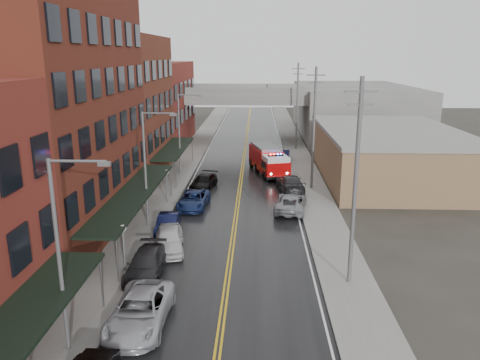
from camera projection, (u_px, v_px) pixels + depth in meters
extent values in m
cube|color=black|center=(238.00, 204.00, 42.34)|extent=(11.00, 160.00, 0.02)
cube|color=slate|center=(158.00, 202.00, 42.58)|extent=(3.00, 160.00, 0.15)
cube|color=slate|center=(319.00, 204.00, 42.06)|extent=(3.00, 160.00, 0.15)
cube|color=gray|center=(176.00, 202.00, 42.52)|extent=(0.30, 160.00, 0.15)
cube|color=gray|center=(300.00, 204.00, 42.12)|extent=(0.30, 160.00, 0.15)
cube|color=#501B15|center=(50.00, 113.00, 33.71)|extent=(9.00, 20.00, 18.00)
cube|color=maroon|center=(120.00, 107.00, 50.99)|extent=(9.00, 15.00, 15.00)
cube|color=maroon|center=(155.00, 104.00, 68.27)|extent=(9.00, 20.00, 12.00)
cube|color=#91714E|center=(388.00, 155.00, 50.77)|extent=(14.00, 22.00, 5.00)
cube|color=slate|center=(353.00, 110.00, 79.25)|extent=(18.00, 30.00, 8.00)
cylinder|color=slate|center=(102.00, 284.00, 24.42)|extent=(0.10, 0.10, 3.00)
cube|color=black|center=(134.00, 193.00, 35.07)|extent=(2.60, 18.00, 0.18)
cylinder|color=slate|center=(117.00, 261.00, 27.12)|extent=(0.10, 0.10, 3.00)
cylinder|color=slate|center=(171.00, 182.00, 43.72)|extent=(0.10, 0.10, 3.00)
cube|color=black|center=(174.00, 148.00, 51.96)|extent=(2.60, 13.00, 0.18)
cylinder|color=slate|center=(176.00, 175.00, 46.42)|extent=(0.10, 0.10, 3.00)
cylinder|color=slate|center=(192.00, 151.00, 58.19)|extent=(0.10, 0.10, 3.00)
cylinder|color=#59595B|center=(124.00, 251.00, 28.69)|extent=(0.14, 0.14, 2.80)
sphere|color=silver|center=(123.00, 228.00, 28.30)|extent=(0.44, 0.44, 0.44)
cylinder|color=#59595B|center=(167.00, 188.00, 42.20)|extent=(0.14, 0.14, 2.80)
sphere|color=silver|center=(166.00, 172.00, 41.81)|extent=(0.44, 0.44, 0.44)
cylinder|color=#59595B|center=(59.00, 260.00, 20.18)|extent=(0.18, 0.18, 9.00)
cylinder|color=#59595B|center=(77.00, 161.00, 18.99)|extent=(2.40, 0.12, 0.12)
cube|color=#59595B|center=(104.00, 164.00, 18.98)|extent=(0.50, 0.22, 0.18)
cylinder|color=#59595B|center=(145.00, 171.00, 35.62)|extent=(0.18, 0.18, 9.00)
cylinder|color=#59595B|center=(158.00, 113.00, 34.43)|extent=(2.40, 0.12, 0.12)
cube|color=#59595B|center=(173.00, 115.00, 34.42)|extent=(0.50, 0.22, 0.18)
cylinder|color=#59595B|center=(179.00, 136.00, 51.06)|extent=(0.18, 0.18, 9.00)
cylinder|color=#59595B|center=(189.00, 95.00, 49.87)|extent=(2.40, 0.12, 0.12)
cube|color=#59595B|center=(199.00, 96.00, 49.86)|extent=(0.50, 0.22, 0.18)
cylinder|color=#59595B|center=(355.00, 186.00, 26.05)|extent=(0.24, 0.24, 12.00)
cube|color=#59595B|center=(362.00, 91.00, 24.69)|extent=(1.80, 0.12, 0.12)
cube|color=#59595B|center=(361.00, 105.00, 24.88)|extent=(1.40, 0.12, 0.12)
cylinder|color=#59595B|center=(314.00, 130.00, 45.34)|extent=(0.24, 0.24, 12.00)
cube|color=#59595B|center=(316.00, 75.00, 43.99)|extent=(1.80, 0.12, 0.12)
cube|color=#59595B|center=(316.00, 83.00, 44.17)|extent=(1.40, 0.12, 0.12)
cylinder|color=#59595B|center=(297.00, 107.00, 64.64)|extent=(0.24, 0.24, 12.00)
cube|color=#59595B|center=(298.00, 69.00, 63.29)|extent=(1.80, 0.12, 0.12)
cube|color=#59595B|center=(298.00, 74.00, 63.47)|extent=(1.40, 0.12, 0.12)
cube|color=slate|center=(246.00, 97.00, 71.46)|extent=(40.00, 10.00, 1.50)
cube|color=slate|center=(176.00, 121.00, 72.82)|extent=(1.60, 8.00, 6.00)
cube|color=slate|center=(317.00, 122.00, 72.04)|extent=(1.60, 8.00, 6.00)
cube|color=#B80809|center=(266.00, 157.00, 53.96)|extent=(3.95, 6.20, 2.19)
cube|color=#B80809|center=(276.00, 168.00, 50.22)|extent=(3.20, 3.27, 1.56)
cube|color=silver|center=(276.00, 158.00, 49.94)|extent=(3.02, 3.04, 0.52)
cube|color=black|center=(275.00, 165.00, 50.33)|extent=(2.96, 2.27, 0.83)
cube|color=slate|center=(266.00, 146.00, 53.64)|extent=(3.60, 5.73, 0.31)
cube|color=black|center=(276.00, 155.00, 49.86)|extent=(1.69, 0.70, 0.15)
sphere|color=#FF0C0C|center=(271.00, 155.00, 49.72)|extent=(0.21, 0.21, 0.21)
sphere|color=#1933FF|center=(281.00, 154.00, 49.95)|extent=(0.21, 0.21, 0.21)
cylinder|color=black|center=(265.00, 176.00, 50.08)|extent=(1.10, 0.61, 1.04)
cylinder|color=black|center=(286.00, 174.00, 50.56)|extent=(1.10, 0.61, 1.04)
cylinder|color=black|center=(257.00, 168.00, 53.52)|extent=(1.10, 0.61, 1.04)
cylinder|color=black|center=(276.00, 167.00, 54.00)|extent=(1.10, 0.61, 1.04)
cylinder|color=black|center=(252.00, 163.00, 55.98)|extent=(1.10, 0.61, 1.04)
cylinder|color=black|center=(270.00, 162.00, 56.45)|extent=(1.10, 0.61, 1.04)
imported|color=#AAACB2|center=(140.00, 311.00, 23.17)|extent=(2.74, 5.81, 1.61)
imported|color=black|center=(146.00, 264.00, 28.46)|extent=(2.12, 5.08, 1.47)
imported|color=silver|center=(169.00, 239.00, 32.05)|extent=(2.69, 5.06, 1.64)
imported|color=black|center=(168.00, 224.00, 35.39)|extent=(1.59, 4.24, 1.38)
imported|color=navy|center=(193.00, 200.00, 41.13)|extent=(2.67, 5.24, 1.42)
imported|color=black|center=(204.00, 182.00, 46.92)|extent=(2.81, 5.08, 1.39)
imported|color=gray|center=(291.00, 203.00, 40.24)|extent=(3.27, 5.69, 1.49)
imported|color=#272629|center=(290.00, 183.00, 46.00)|extent=(2.86, 5.84, 1.63)
imported|color=silver|center=(279.00, 158.00, 57.62)|extent=(2.95, 4.66, 1.48)
imported|color=black|center=(283.00, 155.00, 59.14)|extent=(2.03, 4.68, 1.50)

